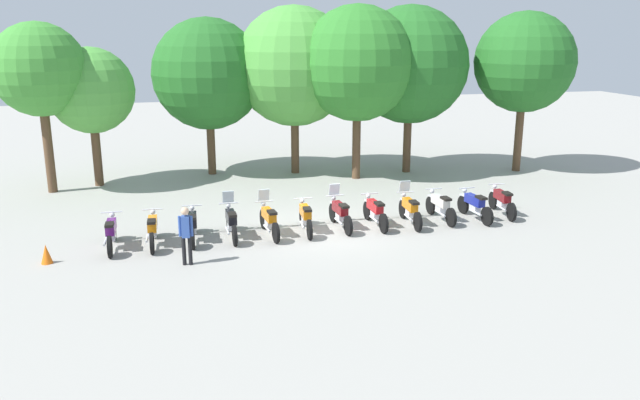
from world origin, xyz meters
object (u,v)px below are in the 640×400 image
Objects in this scene: motorcycle_2 at (193,225)px; tree_2 at (208,74)px; tree_4 at (358,64)px; traffic_cone at (46,254)px; motorcycle_4 at (269,219)px; tree_3 at (294,67)px; person_0 at (186,232)px; motorcycle_1 at (153,229)px; motorcycle_0 at (111,232)px; motorcycle_11 at (502,201)px; tree_0 at (39,70)px; tree_6 at (525,62)px; motorcycle_9 at (440,206)px; motorcycle_10 at (474,205)px; tree_5 at (410,65)px; motorcycle_6 at (340,213)px; motorcycle_3 at (231,222)px; tree_1 at (91,91)px; motorcycle_8 at (410,209)px; motorcycle_5 at (305,217)px; motorcycle_7 at (375,211)px.

motorcycle_2 is 10.24m from tree_2.
tree_4 is 13.43× the size of traffic_cone.
tree_3 is at bearing -22.27° from motorcycle_4.
motorcycle_1 is at bearing 35.99° from person_0.
tree_3 reaches higher than motorcycle_4.
motorcycle_0 is 13.13m from motorcycle_11.
tree_2 is at bearing 15.96° from tree_0.
tree_4 is at bearing 178.16° from tree_6.
motorcycle_0 is 1.32× the size of person_0.
tree_3 is (-5.76, 8.35, 4.26)m from motorcycle_11.
person_0 is at bearing -152.57° from motorcycle_1.
motorcycle_9 is 12.50m from traffic_cone.
motorcycle_10 is at bearing -129.35° from tree_6.
tree_0 is at bearing 177.91° from tree_6.
person_0 is 0.22× the size of tree_5.
motorcycle_9 is at bearing -87.56° from motorcycle_0.
person_0 reaches higher than motorcycle_6.
motorcycle_11 is 0.31× the size of tree_6.
person_0 is at bearing -97.49° from tree_2.
motorcycle_0 is at bearing 89.56° from motorcycle_6.
motorcycle_11 is 0.30× the size of tree_5.
motorcycle_3 is at bearing 89.47° from motorcycle_9.
tree_0 reaches higher than tree_1.
tree_3 is at bearing -33.32° from motorcycle_1.
traffic_cone is at bearing 117.63° from motorcycle_0.
motorcycle_3 reaches higher than traffic_cone.
tree_2 is (-3.50, 9.18, 3.93)m from motorcycle_6.
traffic_cone is at bearing -147.89° from tree_5.
motorcycle_8 reaches higher than motorcycle_0.
motorcycle_3 is at bearing -60.28° from tree_1.
motorcycle_8 is at bearing -87.08° from motorcycle_1.
motorcycle_5 is 4.41m from person_0.
motorcycle_6 is at bearing 85.88° from motorcycle_7.
motorcycle_0 is 7.16m from motorcycle_6.
tree_2 is at bearing 13.07° from tree_1.
motorcycle_11 is at bearing -84.33° from motorcycle_5.
tree_1 is at bearing 29.70° from motorcycle_4.
motorcycle_4 is at bearing -134.40° from tree_5.
motorcycle_10 is 15.77m from tree_1.
motorcycle_8 is 0.30× the size of tree_4.
tree_5 is (2.82, 7.69, 4.30)m from motorcycle_8.
traffic_cone is at bearing 90.35° from motorcycle_10.
motorcycle_2 is at bearing 89.34° from motorcycle_9.
motorcycle_8 reaches higher than motorcycle_1.
motorcycle_1 is at bearing 95.60° from motorcycle_5.
motorcycle_1 is 2.22m from person_0.
motorcycle_6 is at bearing 88.77° from motorcycle_9.
motorcycle_3 is 2.39m from motorcycle_5.
tree_1 reaches higher than person_0.
person_0 is 0.23× the size of tree_3.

